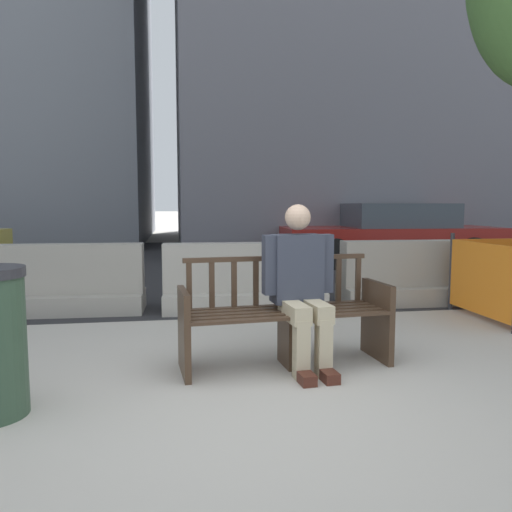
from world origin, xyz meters
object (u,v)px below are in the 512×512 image
at_px(street_bench, 284,317).
at_px(jersey_barrier_left, 59,285).
at_px(jersey_barrier_centre, 244,283).
at_px(jersey_barrier_right, 415,278).
at_px(car_sedan_mid, 392,234).
at_px(seated_person, 300,282).

height_order(street_bench, jersey_barrier_left, street_bench).
distance_m(jersey_barrier_centre, jersey_barrier_right, 2.31).
relative_size(jersey_barrier_left, car_sedan_mid, 0.42).
bearing_deg(seated_person, street_bench, 158.69).
relative_size(jersey_barrier_left, jersey_barrier_right, 1.00).
height_order(jersey_barrier_left, jersey_barrier_right, same).
bearing_deg(jersey_barrier_right, seated_person, -133.25).
xyz_separation_m(street_bench, jersey_barrier_left, (-2.27, 2.37, -0.06)).
bearing_deg(jersey_barrier_left, street_bench, -46.21).
bearing_deg(jersey_barrier_right, car_sedan_mid, 69.56).
xyz_separation_m(seated_person, jersey_barrier_right, (2.16, 2.30, -0.35)).
distance_m(seated_person, jersey_barrier_centre, 2.27).
bearing_deg(jersey_barrier_left, car_sedan_mid, 34.26).
height_order(street_bench, jersey_barrier_centre, street_bench).
distance_m(jersey_barrier_left, car_sedan_mid, 7.45).
bearing_deg(jersey_barrier_centre, car_sedan_mid, 48.13).
xyz_separation_m(street_bench, car_sedan_mid, (3.89, 6.56, 0.27)).
height_order(street_bench, car_sedan_mid, car_sedan_mid).
bearing_deg(street_bench, jersey_barrier_left, 133.79).
bearing_deg(street_bench, seated_person, -21.31).
bearing_deg(jersey_barrier_right, street_bench, -135.38).
xyz_separation_m(street_bench, seated_person, (0.12, -0.05, 0.29)).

